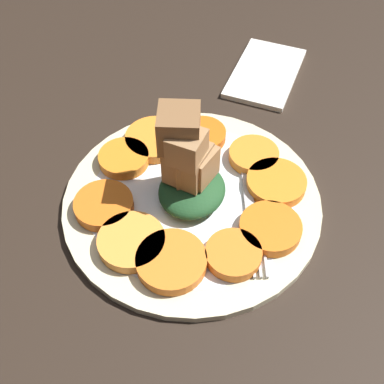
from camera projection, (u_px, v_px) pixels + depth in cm
name	position (u px, v px, depth cm)	size (l,w,h in cm)	color
table_slab	(192.00, 208.00, 58.16)	(120.00, 120.00, 2.00)	black
plate	(192.00, 200.00, 56.99)	(30.37, 30.37, 1.05)	beige
carrot_slice_0	(171.00, 261.00, 50.24)	(7.52, 7.52, 1.30)	orange
carrot_slice_1	(233.00, 254.00, 50.76)	(6.04, 6.04, 1.30)	orange
carrot_slice_2	(270.00, 228.00, 52.92)	(6.90, 6.90, 1.30)	orange
carrot_slice_3	(276.00, 183.00, 57.14)	(7.12, 7.12, 1.30)	orange
carrot_slice_4	(254.00, 155.00, 60.03)	(6.22, 6.22, 1.30)	orange
carrot_slice_5	(202.00, 135.00, 62.36)	(6.10, 6.10, 1.30)	#D66114
carrot_slice_6	(155.00, 139.00, 61.86)	(7.59, 7.59, 1.30)	orange
carrot_slice_7	(124.00, 158.00, 59.71)	(6.27, 6.27, 1.30)	orange
carrot_slice_8	(104.00, 205.00, 54.98)	(6.82, 6.82, 1.30)	orange
carrot_slice_9	(131.00, 242.00, 51.80)	(7.36, 7.36, 1.30)	orange
center_pile	(189.00, 166.00, 53.44)	(8.52, 8.56, 11.50)	#1E4723
fork	(250.00, 211.00, 55.04)	(17.66, 8.49, 0.40)	#B2B2B7
napkin	(265.00, 73.00, 72.97)	(15.20, 9.12, 0.80)	silver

